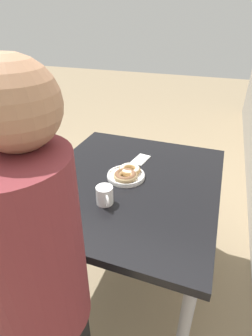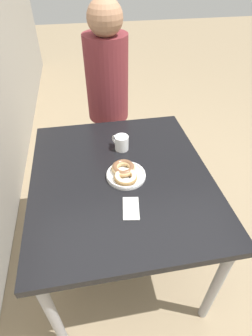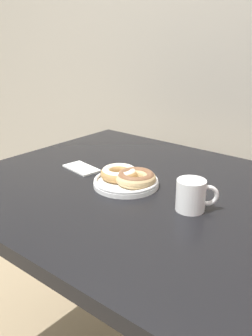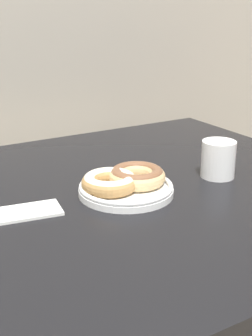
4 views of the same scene
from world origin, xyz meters
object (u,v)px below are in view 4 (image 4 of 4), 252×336
(dining_table, at_px, (127,221))
(napkin, at_px, (27,212))
(donut_plate, at_px, (125,182))
(coffee_mug, at_px, (219,158))

(dining_table, bearing_deg, napkin, -178.02)
(donut_plate, relative_size, napkin, 1.49)
(coffee_mug, bearing_deg, napkin, 176.15)
(dining_table, bearing_deg, coffee_mug, -9.77)
(napkin, bearing_deg, dining_table, 1.98)
(dining_table, xyz_separation_m, donut_plate, (-0.02, -0.02, 0.10))
(dining_table, height_order, coffee_mug, coffee_mug)
(donut_plate, xyz_separation_m, coffee_mug, (0.24, -0.02, 0.02))
(coffee_mug, bearing_deg, dining_table, 170.23)
(donut_plate, bearing_deg, dining_table, 48.74)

